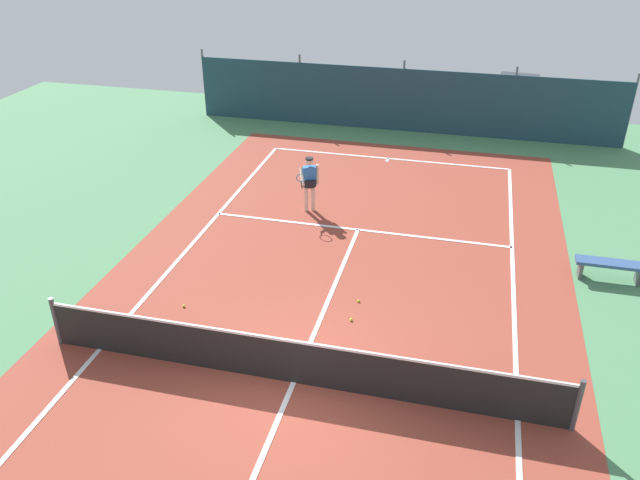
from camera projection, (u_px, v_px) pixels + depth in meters
ground_plane at (294, 382)px, 12.09m from camera, size 36.00×36.00×0.00m
court_surface at (294, 382)px, 12.09m from camera, size 11.02×26.60×0.01m
tennis_net at (293, 361)px, 11.85m from camera, size 10.12×0.10×1.10m
back_fence at (403, 110)px, 24.95m from camera, size 16.30×0.98×2.70m
tennis_player at (309, 180)px, 18.14m from camera, size 0.57×0.83×1.64m
tennis_ball_near_player at (184, 306)px, 14.26m from camera, size 0.07×0.07×0.07m
tennis_ball_midcourt at (351, 320)px, 13.81m from camera, size 0.07×0.07×0.07m
tennis_ball_by_sideline at (358, 301)px, 14.44m from camera, size 0.07×0.07×0.07m
parked_car at (516, 99)px, 25.68m from camera, size 2.32×4.35×1.68m
courtside_bench at (611, 266)px, 15.12m from camera, size 1.60×0.40×0.49m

